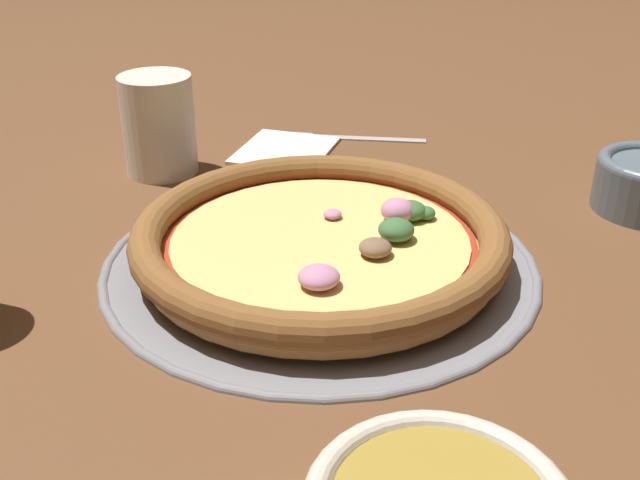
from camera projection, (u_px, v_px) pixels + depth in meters
name	position (u px, v px, depth m)	size (l,w,h in m)	color
ground_plane	(320.00, 263.00, 0.63)	(3.00, 3.00, 0.00)	brown
pizza_tray	(320.00, 260.00, 0.63)	(0.37, 0.37, 0.01)	gray
pizza	(321.00, 238.00, 0.62)	(0.31, 0.31, 0.04)	tan
drinking_cup	(159.00, 125.00, 0.79)	(0.08, 0.08, 0.11)	silver
napkin	(285.00, 149.00, 0.87)	(0.15, 0.14, 0.01)	white
fork	(340.00, 137.00, 0.91)	(0.12, 0.16, 0.00)	#B7B7BC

